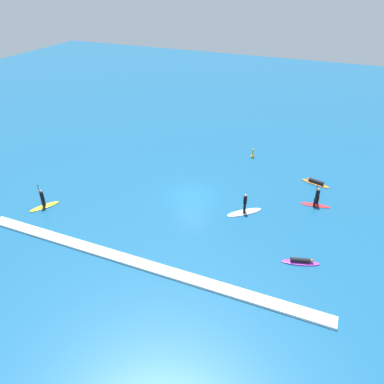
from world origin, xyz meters
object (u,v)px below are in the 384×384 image
at_px(surfer_on_yellow_board, 44,203).
at_px(surfer_on_red_board, 316,200).
at_px(surfer_on_purple_board, 301,261).
at_px(surfer_on_white_board, 244,209).
at_px(marker_buoy, 253,156).
at_px(surfer_on_orange_board, 316,182).

bearing_deg(surfer_on_yellow_board, surfer_on_red_board, 142.43).
relative_size(surfer_on_purple_board, surfer_on_white_board, 0.95).
height_order(surfer_on_white_board, marker_buoy, surfer_on_white_board).
distance_m(surfer_on_red_board, surfer_on_orange_board, 3.85).
xyz_separation_m(surfer_on_red_board, surfer_on_orange_board, (-0.45, 3.81, -0.39)).
distance_m(surfer_on_yellow_board, marker_buoy, 21.24).
distance_m(surfer_on_purple_board, marker_buoy, 16.47).
xyz_separation_m(surfer_on_purple_board, surfer_on_yellow_board, (-21.16, -1.38, 0.27)).
bearing_deg(surfer_on_red_board, surfer_on_yellow_board, 17.00).
relative_size(surfer_on_red_board, surfer_on_white_board, 0.90).
relative_size(surfer_on_white_board, marker_buoy, 2.65).
distance_m(surfer_on_red_board, surfer_on_purple_board, 7.78).
bearing_deg(surfer_on_red_board, surfer_on_purple_board, 83.44).
distance_m(surfer_on_orange_board, marker_buoy, 7.61).
height_order(surfer_on_red_board, surfer_on_yellow_board, surfer_on_yellow_board).
distance_m(surfer_on_purple_board, surfer_on_yellow_board, 21.21).
distance_m(surfer_on_red_board, surfer_on_yellow_board, 23.08).
relative_size(surfer_on_yellow_board, surfer_on_white_board, 0.88).
relative_size(surfer_on_white_board, surfer_on_orange_board, 1.04).
bearing_deg(surfer_on_purple_board, surfer_on_orange_board, 76.24).
height_order(surfer_on_white_board, surfer_on_orange_board, surfer_on_white_board).
bearing_deg(surfer_on_orange_board, surfer_on_red_board, 112.45).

